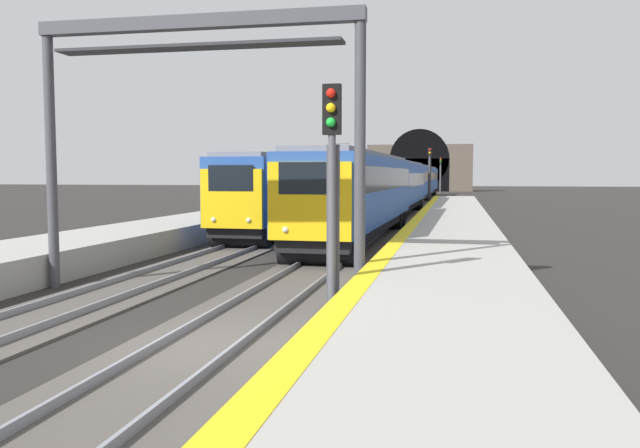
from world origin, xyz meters
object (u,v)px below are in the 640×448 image
railway_signal_near (332,179)px  railway_signal_mid (430,172)px  train_main_approaching (407,183)px  overhead_signal_gantry (197,85)px  catenary_mast_near (335,168)px  train_adjacent_platform (331,185)px  railway_signal_far (440,172)px

railway_signal_near → railway_signal_mid: railway_signal_mid is taller
train_main_approaching → overhead_signal_gantry: bearing=-1.7°
catenary_mast_near → train_adjacent_platform: bearing=-169.9°
catenary_mast_near → train_main_approaching: bearing=-154.6°
railway_signal_near → catenary_mast_near: (69.04, 12.76, 0.84)m
train_main_approaching → railway_signal_near: railway_signal_near is taller
train_main_approaching → railway_signal_mid: bearing=156.8°
railway_signal_far → overhead_signal_gantry: size_ratio=0.66×
railway_signal_near → railway_signal_mid: bearing=-180.0°
overhead_signal_gantry → catenary_mast_near: catenary_mast_near is taller
train_adjacent_platform → railway_signal_mid: 19.11m
railway_signal_mid → catenary_mast_near: catenary_mast_near is taller
train_adjacent_platform → railway_signal_far: railway_signal_far is taller
train_main_approaching → train_adjacent_platform: size_ratio=1.90×
railway_signal_mid → railway_signal_far: bearing=-180.0°
train_adjacent_platform → railway_signal_mid: railway_signal_mid is taller
train_adjacent_platform → railway_signal_far: (60.24, -6.22, 1.15)m
railway_signal_mid → catenary_mast_near: (18.77, 12.76, 0.61)m
train_adjacent_platform → train_main_approaching: bearing=163.2°
train_main_approaching → railway_signal_mid: size_ratio=14.00×
railway_signal_near → overhead_signal_gantry: 5.34m
railway_signal_near → overhead_signal_gantry: (2.51, 4.05, 2.41)m
train_adjacent_platform → railway_signal_near: size_ratio=8.27×
railway_signal_mid → railway_signal_far: 42.19m
overhead_signal_gantry → railway_signal_near: bearing=-121.8°
railway_signal_near → railway_signal_far: (92.46, 0.00, 0.42)m
railway_signal_near → railway_signal_mid: (50.27, -0.00, 0.23)m
railway_signal_near → train_adjacent_platform: bearing=-169.1°
railway_signal_near → overhead_signal_gantry: overhead_signal_gantry is taller
railway_signal_far → catenary_mast_near: 26.67m
overhead_signal_gantry → railway_signal_far: bearing=-2.6°
train_main_approaching → catenary_mast_near: catenary_mast_near is taller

